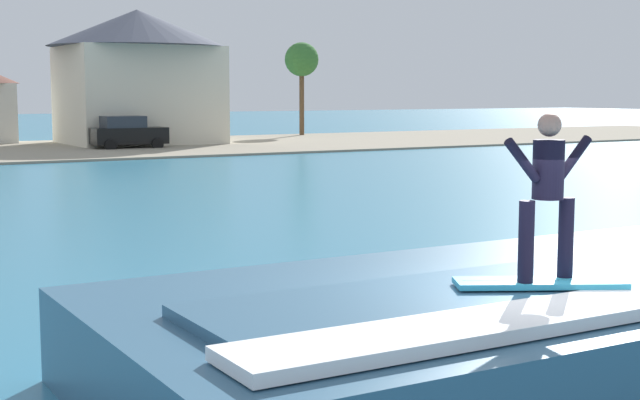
% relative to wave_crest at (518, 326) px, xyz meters
% --- Properties ---
extents(ground_plane, '(260.00, 260.00, 0.00)m').
position_rel_wave_crest_xyz_m(ground_plane, '(-0.43, -0.53, -0.56)').
color(ground_plane, teal).
extents(wave_crest, '(9.43, 4.77, 1.19)m').
position_rel_wave_crest_xyz_m(wave_crest, '(0.00, 0.00, 0.00)').
color(wave_crest, '#335E7C').
rests_on(wave_crest, ground_plane).
extents(surfboard, '(1.76, 1.22, 0.06)m').
position_rel_wave_crest_xyz_m(surfboard, '(-0.36, -0.70, 0.66)').
color(surfboard, '#33A5CC').
rests_on(surfboard, wave_crest).
extents(surfer, '(1.16, 0.32, 1.72)m').
position_rel_wave_crest_xyz_m(surfer, '(-0.30, -0.71, 1.65)').
color(surfer, black).
rests_on(surfer, surfboard).
extents(car_far_shore, '(4.06, 2.14, 1.86)m').
position_rel_wave_crest_xyz_m(car_far_shore, '(9.27, 41.65, 0.39)').
color(car_far_shore, black).
rests_on(car_far_shore, ground_plane).
extents(house_gabled_white, '(10.61, 10.61, 8.03)m').
position_rel_wave_crest_xyz_m(house_gabled_white, '(11.50, 46.02, 3.97)').
color(house_gabled_white, beige).
rests_on(house_gabled_white, ground_plane).
extents(tree_tall_bare, '(2.40, 2.40, 6.65)m').
position_rel_wave_crest_xyz_m(tree_tall_bare, '(24.92, 50.07, 4.77)').
color(tree_tall_bare, brown).
rests_on(tree_tall_bare, ground_plane).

